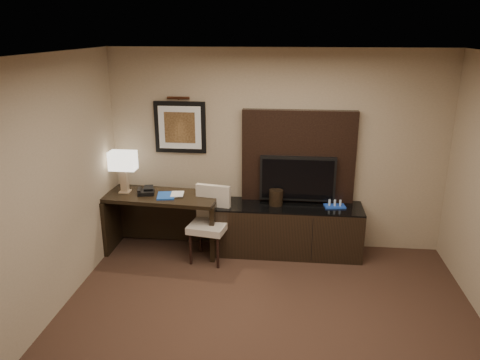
# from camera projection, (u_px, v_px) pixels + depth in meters

# --- Properties ---
(floor) EXTENTS (4.50, 5.00, 0.01)m
(floor) POSITION_uv_depth(u_px,v_px,m) (263.00, 359.00, 4.35)
(floor) COLOR #331F17
(floor) RESTS_ON ground
(ceiling) EXTENTS (4.50, 5.00, 0.01)m
(ceiling) POSITION_uv_depth(u_px,v_px,m) (268.00, 60.00, 3.52)
(ceiling) COLOR silver
(ceiling) RESTS_ON wall_back
(wall_back) EXTENTS (4.50, 0.01, 2.70)m
(wall_back) POSITION_uv_depth(u_px,v_px,m) (276.00, 151.00, 6.30)
(wall_back) COLOR tan
(wall_back) RESTS_ON floor
(wall_left) EXTENTS (0.01, 5.00, 2.70)m
(wall_left) POSITION_uv_depth(u_px,v_px,m) (13.00, 214.00, 4.16)
(wall_left) COLOR tan
(wall_left) RESTS_ON floor
(desk) EXTENTS (1.55, 0.76, 0.81)m
(desk) POSITION_uv_depth(u_px,v_px,m) (163.00, 223.00, 6.37)
(desk) COLOR black
(desk) RESTS_ON floor
(credenza) EXTENTS (1.98, 0.55, 0.68)m
(credenza) POSITION_uv_depth(u_px,v_px,m) (287.00, 229.00, 6.31)
(credenza) COLOR black
(credenza) RESTS_ON floor
(tv_wall_panel) EXTENTS (1.50, 0.12, 1.30)m
(tv_wall_panel) POSITION_uv_depth(u_px,v_px,m) (298.00, 159.00, 6.23)
(tv_wall_panel) COLOR black
(tv_wall_panel) RESTS_ON wall_back
(tv) EXTENTS (1.00, 0.08, 0.60)m
(tv) POSITION_uv_depth(u_px,v_px,m) (298.00, 179.00, 6.22)
(tv) COLOR black
(tv) RESTS_ON tv_wall_panel
(artwork) EXTENTS (0.70, 0.04, 0.70)m
(artwork) POSITION_uv_depth(u_px,v_px,m) (180.00, 127.00, 6.32)
(artwork) COLOR black
(artwork) RESTS_ON wall_back
(picture_light) EXTENTS (0.04, 0.04, 0.30)m
(picture_light) POSITION_uv_depth(u_px,v_px,m) (178.00, 98.00, 6.16)
(picture_light) COLOR #432315
(picture_light) RESTS_ON wall_back
(desk_chair) EXTENTS (0.55, 0.61, 0.97)m
(desk_chair) POSITION_uv_depth(u_px,v_px,m) (208.00, 226.00, 6.06)
(desk_chair) COLOR beige
(desk_chair) RESTS_ON floor
(table_lamp) EXTENTS (0.36, 0.27, 0.52)m
(table_lamp) POSITION_uv_depth(u_px,v_px,m) (124.00, 174.00, 6.26)
(table_lamp) COLOR tan
(table_lamp) RESTS_ON desk
(desk_phone) EXTENTS (0.25, 0.24, 0.11)m
(desk_phone) POSITION_uv_depth(u_px,v_px,m) (146.00, 190.00, 6.25)
(desk_phone) COLOR black
(desk_phone) RESTS_ON desk
(blue_folder) EXTENTS (0.28, 0.34, 0.02)m
(blue_folder) POSITION_uv_depth(u_px,v_px,m) (166.00, 196.00, 6.18)
(blue_folder) COLOR #1844A0
(blue_folder) RESTS_ON desk
(book) EXTENTS (0.17, 0.04, 0.23)m
(book) POSITION_uv_depth(u_px,v_px,m) (170.00, 187.00, 6.18)
(book) COLOR #B6A08F
(book) RESTS_ON desk
(ice_bucket) EXTENTS (0.21, 0.21, 0.21)m
(ice_bucket) POSITION_uv_depth(u_px,v_px,m) (276.00, 197.00, 6.20)
(ice_bucket) COLOR black
(ice_bucket) RESTS_ON credenza
(minibar_tray) EXTENTS (0.29, 0.20, 0.10)m
(minibar_tray) POSITION_uv_depth(u_px,v_px,m) (335.00, 203.00, 6.14)
(minibar_tray) COLOR #1B43B5
(minibar_tray) RESTS_ON credenza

